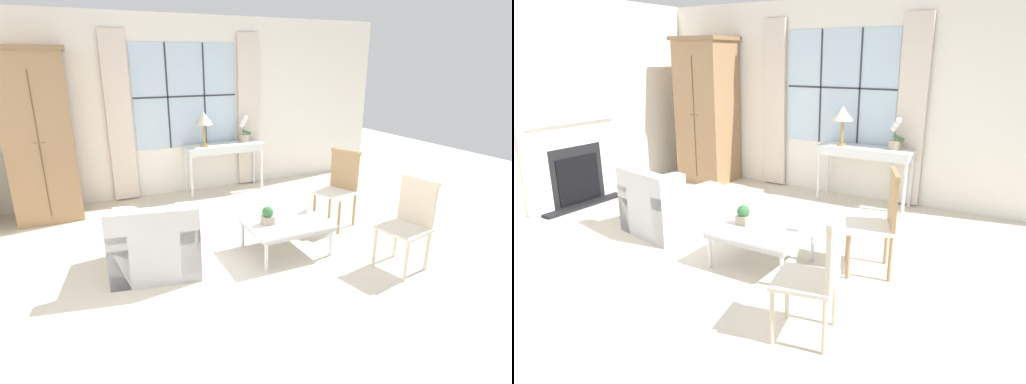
% 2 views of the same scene
% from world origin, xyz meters
% --- Properties ---
extents(ground_plane, '(14.00, 14.00, 0.00)m').
position_xyz_m(ground_plane, '(0.00, 0.00, 0.00)').
color(ground_plane, beige).
extents(wall_back_windowed, '(7.20, 0.14, 2.80)m').
position_xyz_m(wall_back_windowed, '(0.00, 3.02, 1.40)').
color(wall_back_windowed, white).
rests_on(wall_back_windowed, ground_plane).
extents(armoire, '(0.90, 0.73, 2.30)m').
position_xyz_m(armoire, '(-2.14, 2.61, 1.16)').
color(armoire, '#93704C').
rests_on(armoire, ground_plane).
extents(console_table, '(1.32, 0.41, 0.80)m').
position_xyz_m(console_table, '(0.52, 2.73, 0.71)').
color(console_table, silver).
rests_on(console_table, ground_plane).
extents(table_lamp, '(0.29, 0.29, 0.55)m').
position_xyz_m(table_lamp, '(0.18, 2.70, 1.23)').
color(table_lamp, '#9E7F47').
rests_on(table_lamp, console_table).
extents(potted_orchid, '(0.21, 0.17, 0.44)m').
position_xyz_m(potted_orchid, '(0.91, 2.79, 0.98)').
color(potted_orchid, tan).
rests_on(potted_orchid, console_table).
extents(armchair_upholstered, '(1.04, 1.01, 0.78)m').
position_xyz_m(armchair_upholstered, '(-1.09, 0.50, 0.27)').
color(armchair_upholstered, '#B2B2B7').
rests_on(armchair_upholstered, ground_plane).
extents(side_chair_wooden, '(0.57, 0.57, 1.01)m').
position_xyz_m(side_chair_wooden, '(1.40, 0.72, 0.57)').
color(side_chair_wooden, white).
rests_on(side_chair_wooden, ground_plane).
extents(accent_chair_wooden, '(0.52, 0.52, 0.97)m').
position_xyz_m(accent_chair_wooden, '(1.36, -0.56, 0.55)').
color(accent_chair_wooden, beige).
rests_on(accent_chair_wooden, ground_plane).
extents(coffee_table, '(0.91, 0.74, 0.38)m').
position_xyz_m(coffee_table, '(0.35, 0.28, 0.34)').
color(coffee_table, silver).
rests_on(coffee_table, ground_plane).
extents(potted_plant_small, '(0.13, 0.13, 0.20)m').
position_xyz_m(potted_plant_small, '(0.13, 0.30, 0.48)').
color(potted_plant_small, tan).
rests_on(potted_plant_small, coffee_table).
extents(pillar_candle, '(0.12, 0.12, 0.15)m').
position_xyz_m(pillar_candle, '(0.72, 0.42, 0.44)').
color(pillar_candle, silver).
rests_on(pillar_candle, coffee_table).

